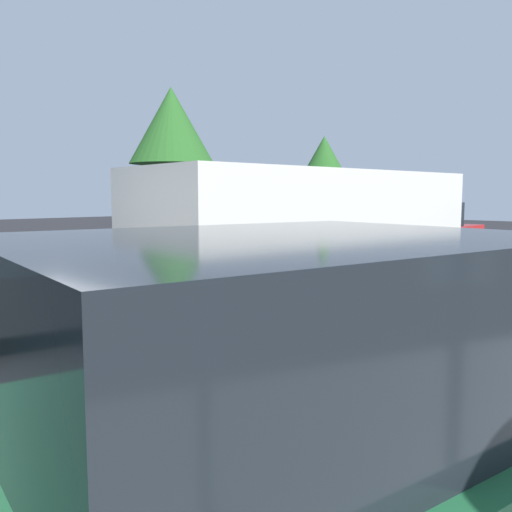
{
  "coord_description": "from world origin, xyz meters",
  "views": [
    {
      "loc": [
        -1.65,
        -4.89,
        1.84
      ],
      "look_at": [
        3.34,
        0.06,
        1.07
      ],
      "focal_mm": 38.6,
      "sensor_mm": 36.0,
      "label": 1
    }
  ],
  "objects_px": {
    "tree_left_verge": "(171,127)",
    "car_green_far_lane": "(247,455)",
    "tree_centre_verge": "(324,163)",
    "car_red_crossing": "(423,232)",
    "white_van": "(307,235)"
  },
  "relations": [
    {
      "from": "car_green_far_lane",
      "to": "tree_left_verge",
      "type": "bearing_deg",
      "value": 54.44
    },
    {
      "from": "white_van",
      "to": "tree_centre_verge",
      "type": "distance_m",
      "value": 12.6
    },
    {
      "from": "tree_centre_verge",
      "to": "tree_left_verge",
      "type": "bearing_deg",
      "value": 175.66
    },
    {
      "from": "tree_left_verge",
      "to": "tree_centre_verge",
      "type": "height_order",
      "value": "tree_left_verge"
    },
    {
      "from": "white_van",
      "to": "tree_left_verge",
      "type": "distance_m",
      "value": 9.05
    },
    {
      "from": "white_van",
      "to": "car_red_crossing",
      "type": "distance_m",
      "value": 8.43
    },
    {
      "from": "white_van",
      "to": "tree_left_verge",
      "type": "xyz_separation_m",
      "value": [
        3.46,
        7.96,
        2.56
      ]
    },
    {
      "from": "tree_centre_verge",
      "to": "car_red_crossing",
      "type": "bearing_deg",
      "value": -110.85
    },
    {
      "from": "white_van",
      "to": "car_green_far_lane",
      "type": "distance_m",
      "value": 6.17
    },
    {
      "from": "tree_left_verge",
      "to": "car_red_crossing",
      "type": "bearing_deg",
      "value": -50.38
    },
    {
      "from": "car_red_crossing",
      "to": "tree_left_verge",
      "type": "relative_size",
      "value": 0.83
    },
    {
      "from": "car_green_far_lane",
      "to": "tree_centre_verge",
      "type": "xyz_separation_m",
      "value": [
        14.89,
        11.19,
        2.22
      ]
    },
    {
      "from": "white_van",
      "to": "tree_centre_verge",
      "type": "height_order",
      "value": "tree_centre_verge"
    },
    {
      "from": "tree_left_verge",
      "to": "car_green_far_lane",
      "type": "bearing_deg",
      "value": -125.56
    },
    {
      "from": "car_red_crossing",
      "to": "tree_left_verge",
      "type": "bearing_deg",
      "value": 129.62
    }
  ]
}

